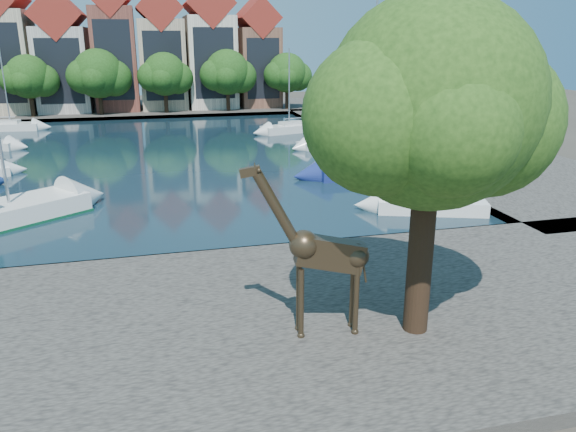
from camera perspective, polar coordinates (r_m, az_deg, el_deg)
The scene contains 23 objects.
ground at distance 25.99m, azimuth -11.71°, elevation -4.69°, with size 160.00×160.00×0.00m, color #38332B.
water_basin at distance 49.06m, azimuth -13.17°, elevation 5.83°, with size 38.00×50.00×0.08m, color black.
near_quay at distance 19.55m, azimuth -10.67°, elevation -11.66°, with size 50.00×14.00×0.50m, color #545049.
far_quay at distance 80.65m, azimuth -13.81°, elevation 10.43°, with size 60.00×16.00×0.50m, color #545049.
right_quay at distance 55.32m, azimuth 13.84°, elevation 7.31°, with size 14.00×52.00×0.50m, color #545049.
plane_tree at distance 17.32m, azimuth 14.71°, elevation 10.29°, with size 8.32×6.40×10.62m.
townhouse_west_mid at distance 81.74m, azimuth -26.63°, elevation 14.85°, with size 5.94×9.18×16.79m.
townhouse_west_inner at distance 80.72m, azimuth -21.90°, elevation 14.78°, with size 6.43×9.18×15.15m.
townhouse_center at distance 80.16m, azimuth -17.21°, elevation 15.96°, with size 5.44×9.18×16.93m.
townhouse_east_inner at distance 80.15m, azimuth -12.73°, elevation 15.84°, with size 5.94×9.18×15.79m.
townhouse_east_mid at distance 80.62m, azimuth -7.94°, elevation 16.37°, with size 6.43×9.18×16.65m.
townhouse_east_end at distance 81.63m, azimuth -3.20°, elevation 15.82°, with size 5.44×9.18×14.43m.
far_tree_west at distance 75.90m, azimuth -24.80°, elevation 12.59°, with size 6.76×5.20×7.36m.
far_tree_mid_west at distance 74.90m, azimuth -18.65°, elevation 13.39°, with size 7.80×6.00×8.00m.
far_tree_mid_east at distance 74.78m, azimuth -12.36°, elevation 13.76°, with size 7.02×5.40×7.52m.
far_tree_east at distance 75.49m, azimuth -6.11°, elevation 14.17°, with size 7.54×5.80×7.84m.
far_tree_far_east at distance 77.04m, azimuth -0.03°, elevation 14.22°, with size 6.76×5.20×7.36m.
giraffe_statue at distance 17.68m, azimuth 3.31°, elevation -3.77°, with size 3.96×0.88×5.65m.
sailboat_left_e at distance 68.71m, azimuth -26.35°, elevation 8.31°, with size 6.03×2.61×10.07m.
sailboat_right_a at distance 33.48m, azimuth 14.35°, elevation 1.43°, with size 6.52×4.08×10.50m.
sailboat_right_b at distance 41.66m, azimuth 8.32°, elevation 4.95°, with size 8.32×3.23×13.77m.
sailboat_right_c at distance 52.26m, azimuth 3.55°, elevation 7.53°, with size 5.23×3.47×7.52m.
sailboat_right_d at distance 60.24m, azimuth 0.12°, elevation 9.04°, with size 6.31×3.69×8.61m.
Camera 1 is at (-0.65, -24.09, 9.73)m, focal length 35.00 mm.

